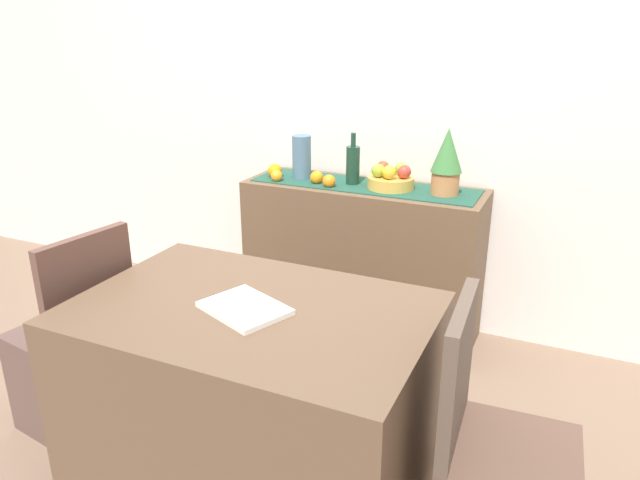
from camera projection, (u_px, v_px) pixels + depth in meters
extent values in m
cube|color=#7F6451|center=(274.00, 417.00, 2.66)|extent=(6.40, 6.40, 0.02)
cube|color=silver|center=(372.00, 82.00, 3.20)|extent=(6.40, 0.06, 2.70)
cube|color=brown|center=(362.00, 260.00, 3.27)|extent=(1.28, 0.42, 0.84)
cube|color=#204B3D|center=(364.00, 185.00, 3.12)|extent=(1.20, 0.32, 0.01)
cylinder|color=gold|center=(391.00, 182.00, 3.06)|extent=(0.24, 0.24, 0.06)
sphere|color=#B23E24|center=(383.00, 167.00, 3.09)|extent=(0.07, 0.07, 0.07)
sphere|color=gold|center=(389.00, 172.00, 2.99)|extent=(0.07, 0.07, 0.07)
sphere|color=#85AF30|center=(401.00, 169.00, 3.06)|extent=(0.07, 0.07, 0.07)
sphere|color=#96AF2D|center=(378.00, 171.00, 3.02)|extent=(0.07, 0.07, 0.07)
sphere|color=#BD3C2F|center=(404.00, 172.00, 3.00)|extent=(0.07, 0.07, 0.07)
cylinder|color=#183828|center=(353.00, 166.00, 3.11)|extent=(0.07, 0.07, 0.20)
cylinder|color=#183828|center=(354.00, 140.00, 3.07)|extent=(0.03, 0.03, 0.07)
cylinder|color=slate|center=(302.00, 157.00, 3.23)|extent=(0.10, 0.10, 0.24)
cylinder|color=#BE7848|center=(445.00, 184.00, 2.94)|extent=(0.14, 0.14, 0.12)
cone|color=#3D783C|center=(448.00, 150.00, 2.88)|extent=(0.15, 0.15, 0.22)
sphere|color=orange|center=(277.00, 176.00, 3.20)|extent=(0.06, 0.06, 0.06)
sphere|color=orange|center=(317.00, 177.00, 3.15)|extent=(0.07, 0.07, 0.07)
sphere|color=orange|center=(275.00, 171.00, 3.27)|extent=(0.08, 0.08, 0.08)
sphere|color=orange|center=(329.00, 181.00, 3.08)|extent=(0.07, 0.07, 0.07)
cube|color=brown|center=(255.00, 398.00, 2.15)|extent=(1.22, 0.81, 0.74)
cube|color=white|center=(245.00, 308.00, 1.99)|extent=(0.34, 0.30, 0.02)
cube|color=brown|center=(76.00, 376.00, 2.55)|extent=(0.46, 0.46, 0.45)
cube|color=brown|center=(89.00, 290.00, 2.30)|extent=(0.10, 0.40, 0.45)
cube|color=brown|center=(457.00, 373.00, 1.76)|extent=(0.06, 0.40, 0.45)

